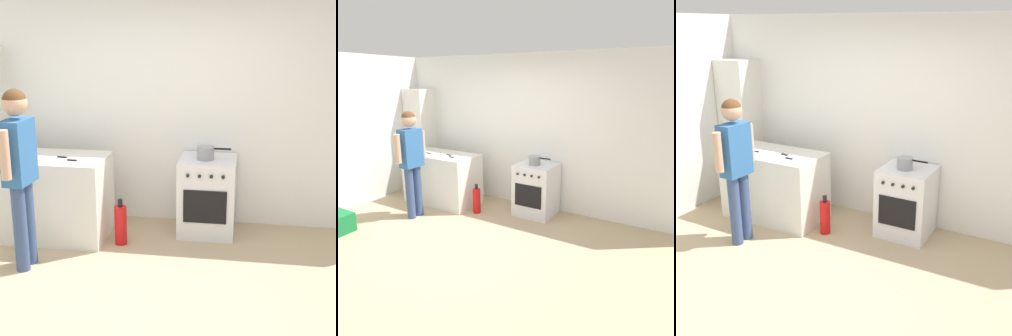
# 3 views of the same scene
# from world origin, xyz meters

# --- Properties ---
(ground_plane) EXTENTS (8.00, 8.00, 0.00)m
(ground_plane) POSITION_xyz_m (0.00, 0.00, 0.00)
(ground_plane) COLOR tan
(back_wall) EXTENTS (6.00, 0.10, 2.60)m
(back_wall) POSITION_xyz_m (0.00, 1.95, 1.30)
(back_wall) COLOR white
(back_wall) RESTS_ON ground
(counter_unit) EXTENTS (1.30, 0.70, 0.90)m
(counter_unit) POSITION_xyz_m (-1.35, 1.20, 0.45)
(counter_unit) COLOR silver
(counter_unit) RESTS_ON ground
(oven_left) EXTENTS (0.61, 0.62, 0.85)m
(oven_left) POSITION_xyz_m (0.35, 1.58, 0.43)
(oven_left) COLOR silver
(oven_left) RESTS_ON ground
(pot) EXTENTS (0.37, 0.19, 0.14)m
(pot) POSITION_xyz_m (0.33, 1.54, 0.92)
(pot) COLOR gray
(pot) RESTS_ON oven_left
(knife_utility) EXTENTS (0.25, 0.07, 0.01)m
(knife_utility) POSITION_xyz_m (-1.10, 1.17, 0.90)
(knife_utility) COLOR silver
(knife_utility) RESTS_ON counter_unit
(knife_carving) EXTENTS (0.33, 0.07, 0.01)m
(knife_carving) POSITION_xyz_m (-0.92, 1.06, 0.90)
(knife_carving) COLOR silver
(knife_carving) RESTS_ON counter_unit
(knife_bread) EXTENTS (0.35, 0.05, 0.01)m
(knife_bread) POSITION_xyz_m (-1.68, 1.11, 0.90)
(knife_bread) COLOR silver
(knife_bread) RESTS_ON counter_unit
(person) EXTENTS (0.23, 0.57, 1.71)m
(person) POSITION_xyz_m (-1.29, 0.45, 1.03)
(person) COLOR #384C7A
(person) RESTS_ON ground
(fire_extinguisher) EXTENTS (0.13, 0.13, 0.50)m
(fire_extinguisher) POSITION_xyz_m (-0.52, 1.10, 0.22)
(fire_extinguisher) COLOR red
(fire_extinguisher) RESTS_ON ground
(larder_cabinet) EXTENTS (0.48, 0.44, 2.00)m
(larder_cabinet) POSITION_xyz_m (-2.30, 1.68, 1.00)
(larder_cabinet) COLOR silver
(larder_cabinet) RESTS_ON ground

